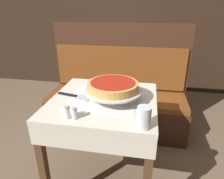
{
  "coord_description": "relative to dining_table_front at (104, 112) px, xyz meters",
  "views": [
    {
      "loc": [
        0.29,
        -1.26,
        1.38
      ],
      "look_at": [
        0.07,
        -0.05,
        0.86
      ],
      "focal_mm": 32.0,
      "sensor_mm": 36.0,
      "label": 1
    }
  ],
  "objects": [
    {
      "name": "dining_table_front",
      "position": [
        0.0,
        0.0,
        0.0
      ],
      "size": [
        0.75,
        0.75,
        0.77
      ],
      "color": "beige",
      "rests_on": "ground_plane"
    },
    {
      "name": "pepper_shaker",
      "position": [
        -0.11,
        -0.3,
        0.14
      ],
      "size": [
        0.04,
        0.04,
        0.07
      ],
      "color": "silver",
      "rests_on": "dining_table_front"
    },
    {
      "name": "dining_table_rear",
      "position": [
        -0.09,
        1.71,
        -0.01
      ],
      "size": [
        0.66,
        0.66,
        0.77
      ],
      "color": "red",
      "rests_on": "ground_plane"
    },
    {
      "name": "back_wall_panel",
      "position": [
        0.0,
        2.16,
        0.54
      ],
      "size": [
        6.0,
        0.04,
        2.4
      ],
      "primitive_type": "cube",
      "color": "black",
      "rests_on": "ground_plane"
    },
    {
      "name": "ground_plane",
      "position": [
        0.0,
        0.0,
        -0.66
      ],
      "size": [
        14.0,
        14.0,
        0.0
      ],
      "primitive_type": "plane",
      "color": "brown"
    },
    {
      "name": "condiment_caddy",
      "position": [
        -0.16,
        1.61,
        0.15
      ],
      "size": [
        0.11,
        0.11,
        0.15
      ],
      "color": "black",
      "rests_on": "dining_table_rear"
    },
    {
      "name": "pizza_server",
      "position": [
        -0.21,
        -0.01,
        0.11
      ],
      "size": [
        0.28,
        0.11,
        0.01
      ],
      "color": "#BCBCC1",
      "rests_on": "dining_table_front"
    },
    {
      "name": "booth_bench",
      "position": [
        -0.03,
        0.83,
        -0.32
      ],
      "size": [
        1.57,
        0.52,
        1.21
      ],
      "color": "#3D2316",
      "rests_on": "ground_plane"
    },
    {
      "name": "pizza_pan_stand",
      "position": [
        0.07,
        -0.02,
        0.18
      ],
      "size": [
        0.4,
        0.4,
        0.08
      ],
      "color": "#ADADB2",
      "rests_on": "dining_table_front"
    },
    {
      "name": "deep_dish_pizza",
      "position": [
        0.07,
        -0.02,
        0.22
      ],
      "size": [
        0.35,
        0.35,
        0.06
      ],
      "color": "tan",
      "rests_on": "pizza_pan_stand"
    },
    {
      "name": "water_glass_near",
      "position": [
        0.29,
        -0.32,
        0.17
      ],
      "size": [
        0.08,
        0.08,
        0.12
      ],
      "color": "silver",
      "rests_on": "dining_table_front"
    },
    {
      "name": "salt_shaker",
      "position": [
        -0.15,
        -0.3,
        0.15
      ],
      "size": [
        0.04,
        0.04,
        0.08
      ],
      "color": "silver",
      "rests_on": "dining_table_front"
    }
  ]
}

